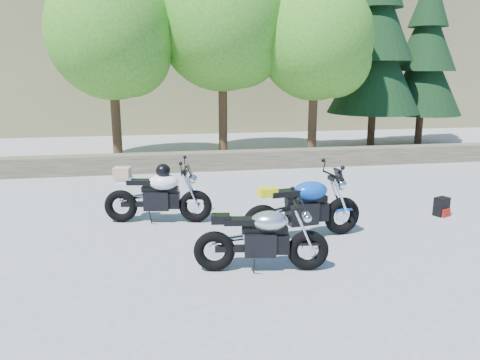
% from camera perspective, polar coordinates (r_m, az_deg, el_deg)
% --- Properties ---
extents(ground, '(90.00, 90.00, 0.00)m').
position_cam_1_polar(ground, '(7.92, -0.18, -7.00)').
color(ground, gray).
rests_on(ground, ground).
extents(stone_wall, '(22.00, 0.55, 0.50)m').
position_cam_1_polar(stone_wall, '(13.12, -4.26, 2.32)').
color(stone_wall, '#494130').
rests_on(stone_wall, ground).
extents(hillside, '(80.00, 30.00, 15.00)m').
position_cam_1_polar(hillside, '(35.89, -3.25, 20.95)').
color(hillside, olive).
rests_on(hillside, ground).
extents(tree_decid_left, '(3.67, 3.67, 5.62)m').
position_cam_1_polar(tree_decid_left, '(14.52, -15.03, 16.40)').
color(tree_decid_left, '#382314').
rests_on(tree_decid_left, ground).
extents(tree_decid_mid, '(4.08, 4.08, 6.24)m').
position_cam_1_polar(tree_decid_mid, '(15.06, -1.73, 18.25)').
color(tree_decid_mid, '#382314').
rests_on(tree_decid_mid, ground).
extents(tree_decid_right, '(3.54, 3.54, 5.41)m').
position_cam_1_polar(tree_decid_right, '(15.11, 9.63, 16.01)').
color(tree_decid_right, '#382314').
rests_on(tree_decid_right, ground).
extents(conifer_near, '(3.17, 3.17, 7.06)m').
position_cam_1_polar(conifer_near, '(17.24, 16.36, 15.93)').
color(conifer_near, '#382314').
rests_on(conifer_near, ground).
extents(conifer_far, '(2.82, 2.82, 6.27)m').
position_cam_1_polar(conifer_far, '(18.79, 21.67, 14.03)').
color(conifer_far, '#382314').
rests_on(conifer_far, ground).
extents(silver_bike, '(1.89, 0.60, 0.95)m').
position_cam_1_polar(silver_bike, '(6.53, 2.75, -7.21)').
color(silver_bike, black).
rests_on(silver_bike, ground).
extents(white_bike, '(1.98, 0.66, 1.10)m').
position_cam_1_polar(white_bike, '(8.67, -10.06, -1.67)').
color(white_bike, black).
rests_on(white_bike, ground).
extents(blue_bike, '(2.11, 0.67, 1.06)m').
position_cam_1_polar(blue_bike, '(7.78, 7.80, -3.48)').
color(blue_bike, black).
rests_on(blue_bike, ground).
extents(backpack, '(0.32, 0.30, 0.36)m').
position_cam_1_polar(backpack, '(9.80, 23.38, -3.03)').
color(backpack, black).
rests_on(backpack, ground).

